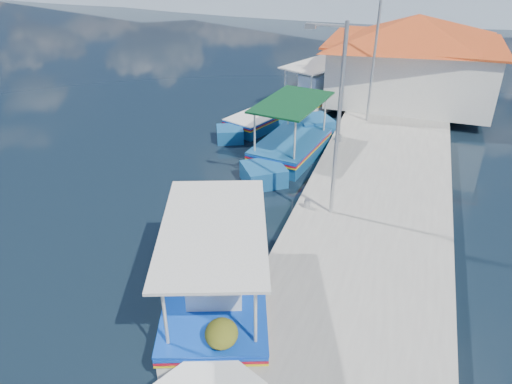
% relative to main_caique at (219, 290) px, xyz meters
% --- Properties ---
extents(ground, '(160.00, 160.00, 0.00)m').
position_rel_main_caique_xyz_m(ground, '(-2.64, 2.81, -0.54)').
color(ground, black).
rests_on(ground, ground).
extents(quay, '(5.00, 44.00, 0.50)m').
position_rel_main_caique_xyz_m(quay, '(3.26, 8.81, -0.29)').
color(quay, '#A8A69D').
rests_on(quay, ground).
extents(bollards, '(0.20, 17.20, 0.30)m').
position_rel_main_caique_xyz_m(bollards, '(1.16, 8.06, 0.11)').
color(bollards, '#A5A8AD').
rests_on(bollards, quay).
extents(main_caique, '(4.34, 7.94, 2.79)m').
position_rel_main_caique_xyz_m(main_caique, '(0.00, 0.00, 0.00)').
color(main_caique, white).
rests_on(main_caique, ground).
extents(caique_green_canopy, '(2.89, 7.36, 2.78)m').
position_rel_main_caique_xyz_m(caique_green_canopy, '(-0.71, 9.64, -0.12)').
color(caique_green_canopy, '#165087').
rests_on(caique_green_canopy, ground).
extents(caique_blue_hull, '(3.05, 5.59, 1.06)m').
position_rel_main_caique_xyz_m(caique_blue_hull, '(-3.14, 12.48, -0.25)').
color(caique_blue_hull, '#165087').
rests_on(caique_blue_hull, ground).
extents(caique_far, '(4.07, 6.81, 2.60)m').
position_rel_main_caique_xyz_m(caique_far, '(-1.16, 16.57, -0.05)').
color(caique_far, white).
rests_on(caique_far, ground).
extents(harbor_building, '(10.49, 10.49, 4.40)m').
position_rel_main_caique_xyz_m(harbor_building, '(3.55, 17.81, 2.24)').
color(harbor_building, white).
rests_on(harbor_building, quay).
extents(lamp_post_near, '(1.21, 0.14, 6.00)m').
position_rel_main_caique_xyz_m(lamp_post_near, '(1.86, 4.81, 3.32)').
color(lamp_post_near, '#A5A8AD').
rests_on(lamp_post_near, quay).
extents(lamp_post_far, '(1.21, 0.14, 6.00)m').
position_rel_main_caique_xyz_m(lamp_post_far, '(1.86, 13.81, 3.32)').
color(lamp_post_far, '#A5A8AD').
rests_on(lamp_post_far, quay).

